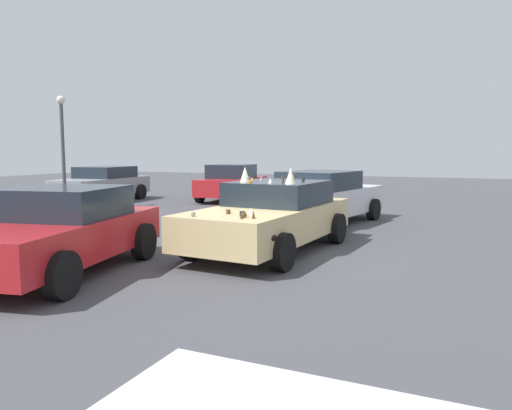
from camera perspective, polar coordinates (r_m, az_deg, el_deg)
name	(u,v)px	position (r m, az deg, el deg)	size (l,w,h in m)	color
ground_plane	(270,251)	(9.64, 1.65, -5.40)	(60.00, 60.00, 0.00)	#47474C
art_car_decorated	(272,216)	(9.60, 1.89, -1.27)	(4.60, 2.34, 1.66)	#D8BC7F
parked_sedan_behind_left	(103,184)	(19.94, -17.62, 2.43)	(4.29, 2.28, 1.37)	gray
parked_sedan_near_right	(324,197)	(13.30, 7.98, 0.95)	(4.54, 2.62, 1.44)	silver
parked_sedan_row_back_center	(232,183)	(19.38, -2.82, 2.64)	(4.12, 2.28, 1.45)	red
parked_sedan_near_left	(58,230)	(8.45, -22.35, -2.80)	(4.27, 2.64, 1.38)	red
lot_lamp_post	(63,140)	(17.72, -21.88, 7.15)	(0.28, 0.28, 3.82)	#4C4C51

